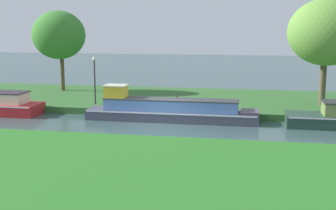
% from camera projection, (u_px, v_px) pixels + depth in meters
% --- Properties ---
extents(ground_plane, '(120.00, 120.00, 0.00)m').
position_uv_depth(ground_plane, '(162.00, 125.00, 24.27)').
color(ground_plane, '#385150').
extents(riverbank_far, '(72.00, 10.00, 0.40)m').
position_uv_depth(riverbank_far, '(182.00, 100.00, 31.01)').
color(riverbank_far, '#33642C').
rests_on(riverbank_far, ground_plane).
extents(riverbank_near, '(72.00, 10.00, 0.40)m').
position_uv_depth(riverbank_near, '(111.00, 175.00, 15.53)').
color(riverbank_near, '#2B7124').
rests_on(riverbank_near, ground_plane).
extents(slate_barge, '(9.78, 1.63, 1.98)m').
position_uv_depth(slate_barge, '(169.00, 110.00, 25.30)').
color(slate_barge, '#434457').
rests_on(slate_barge, ground_plane).
extents(red_narrowboat, '(4.08, 2.08, 1.38)m').
position_uv_depth(red_narrowboat, '(5.00, 104.00, 27.16)').
color(red_narrowboat, '#B02024').
rests_on(red_narrowboat, ground_plane).
extents(willow_tree_left, '(4.08, 3.34, 6.06)m').
position_uv_depth(willow_tree_left, '(59.00, 35.00, 33.36)').
color(willow_tree_left, brown).
rests_on(willow_tree_left, riverbank_far).
extents(willow_tree_centre, '(4.73, 4.26, 6.59)m').
position_uv_depth(willow_tree_centre, '(327.00, 32.00, 26.83)').
color(willow_tree_centre, brown).
rests_on(willow_tree_centre, riverbank_far).
extents(lamp_post, '(0.24, 0.24, 3.00)m').
position_uv_depth(lamp_post, '(95.00, 75.00, 28.14)').
color(lamp_post, '#333338').
rests_on(lamp_post, riverbank_far).
extents(mooring_post_near, '(0.17, 0.17, 0.80)m').
position_uv_depth(mooring_post_near, '(177.00, 103.00, 26.62)').
color(mooring_post_near, '#43402B').
rests_on(mooring_post_near, riverbank_far).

